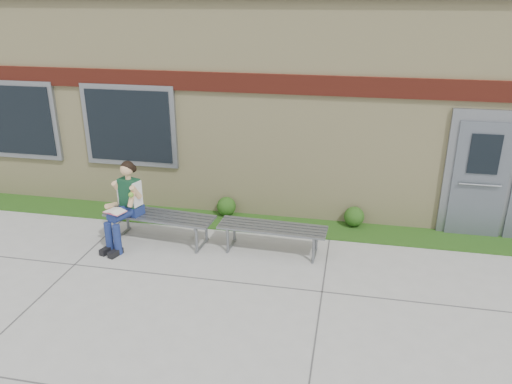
# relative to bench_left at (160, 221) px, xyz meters

# --- Properties ---
(ground) EXTENTS (80.00, 80.00, 0.00)m
(ground) POSITION_rel_bench_left_xyz_m (1.93, -1.58, -0.39)
(ground) COLOR #9E9E99
(ground) RESTS_ON ground
(grass_strip) EXTENTS (16.00, 0.80, 0.02)m
(grass_strip) POSITION_rel_bench_left_xyz_m (1.93, 1.02, -0.38)
(grass_strip) COLOR #1E4412
(grass_strip) RESTS_ON ground
(school_building) EXTENTS (16.20, 6.22, 4.20)m
(school_building) POSITION_rel_bench_left_xyz_m (1.93, 4.40, 1.71)
(school_building) COLOR beige
(school_building) RESTS_ON ground
(bench_left) EXTENTS (1.99, 0.72, 0.51)m
(bench_left) POSITION_rel_bench_left_xyz_m (0.00, 0.00, 0.00)
(bench_left) COLOR slate
(bench_left) RESTS_ON ground
(bench_right) EXTENTS (1.83, 0.58, 0.47)m
(bench_right) POSITION_rel_bench_left_xyz_m (2.00, 0.00, -0.03)
(bench_right) COLOR slate
(bench_right) RESTS_ON ground
(girl) EXTENTS (0.60, 0.93, 1.48)m
(girl) POSITION_rel_bench_left_xyz_m (-0.52, -0.22, 0.39)
(girl) COLOR navy
(girl) RESTS_ON ground
(shrub_mid) EXTENTS (0.37, 0.37, 0.37)m
(shrub_mid) POSITION_rel_bench_left_xyz_m (0.87, 1.27, -0.18)
(shrub_mid) COLOR #1E4412
(shrub_mid) RESTS_ON grass_strip
(shrub_east) EXTENTS (0.38, 0.38, 0.38)m
(shrub_east) POSITION_rel_bench_left_xyz_m (3.34, 1.27, -0.18)
(shrub_east) COLOR #1E4412
(shrub_east) RESTS_ON grass_strip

